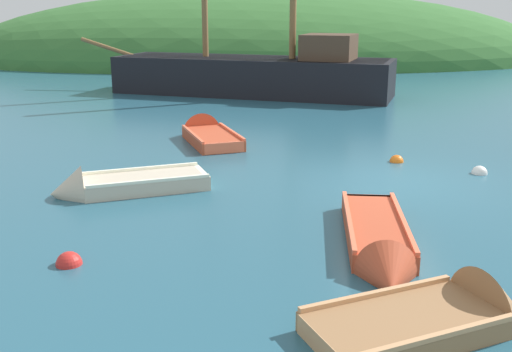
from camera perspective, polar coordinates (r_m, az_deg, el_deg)
name	(u,v)px	position (r m, az deg, el deg)	size (l,w,h in m)	color
ground_plane	(396,182)	(14.32, 13.24, -0.61)	(120.00, 120.00, 0.00)	#285B70
shore_hill	(257,60)	(46.85, 0.14, 11.06)	(45.64, 21.37, 10.41)	#387033
sailing_ship	(255,81)	(28.08, -0.07, 9.11)	(15.23, 7.65, 11.02)	black
rowboat_center	(119,188)	(13.53, -13.03, -1.10)	(3.59, 2.14, 1.12)	beige
rowboat_outer_left	(207,136)	(18.49, -4.69, 3.80)	(2.17, 3.53, 1.22)	#C64C2D
rowboat_portside	(379,245)	(10.28, 11.70, -6.53)	(1.45, 3.96, 0.97)	#C64C2D
rowboat_near_dock	(442,319)	(8.25, 17.42, -13.00)	(3.26, 2.25, 1.20)	#9E7047
buoy_orange	(396,162)	(16.24, 13.32, 1.34)	(0.37, 0.37, 0.37)	orange
buoy_white	(479,174)	(15.69, 20.62, 0.22)	(0.39, 0.39, 0.39)	white
buoy_red	(69,264)	(10.06, -17.48, -8.08)	(0.42, 0.42, 0.42)	red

